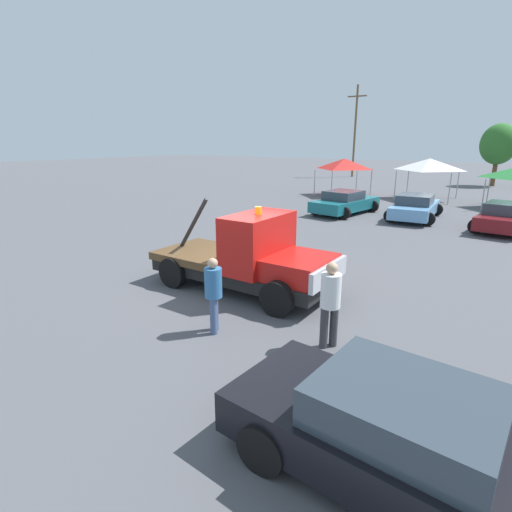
# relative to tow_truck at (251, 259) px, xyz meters

# --- Properties ---
(ground_plane) EXTENTS (160.00, 160.00, 0.00)m
(ground_plane) POSITION_rel_tow_truck_xyz_m (-0.33, 0.00, -0.94)
(ground_plane) COLOR #545459
(tow_truck) EXTENTS (5.36, 2.34, 2.51)m
(tow_truck) POSITION_rel_tow_truck_xyz_m (0.00, 0.00, 0.00)
(tow_truck) COLOR black
(tow_truck) RESTS_ON ground
(foreground_car) EXTENTS (5.02, 2.28, 1.34)m
(foreground_car) POSITION_rel_tow_truck_xyz_m (5.42, -4.43, -0.29)
(foreground_car) COLOR black
(foreground_car) RESTS_ON ground
(person_near_truck) EXTENTS (0.40, 0.40, 1.82)m
(person_near_truck) POSITION_rel_tow_truck_xyz_m (3.12, -1.74, 0.11)
(person_near_truck) COLOR #38383D
(person_near_truck) RESTS_ON ground
(person_at_hood) EXTENTS (0.38, 0.38, 1.71)m
(person_at_hood) POSITION_rel_tow_truck_xyz_m (0.75, -2.52, 0.04)
(person_at_hood) COLOR #475B84
(person_at_hood) RESTS_ON ground
(parked_car_teal) EXTENTS (3.02, 4.94, 1.34)m
(parked_car_teal) POSITION_rel_tow_truck_xyz_m (-2.49, 13.21, -0.29)
(parked_car_teal) COLOR #196670
(parked_car_teal) RESTS_ON ground
(parked_car_skyblue) EXTENTS (2.69, 4.88, 1.34)m
(parked_car_skyblue) POSITION_rel_tow_truck_xyz_m (1.27, 13.75, -0.29)
(parked_car_skyblue) COLOR #669ED1
(parked_car_skyblue) RESTS_ON ground
(parked_car_maroon) EXTENTS (2.76, 4.75, 1.34)m
(parked_car_maroon) POSITION_rel_tow_truck_xyz_m (5.47, 13.07, -0.29)
(parked_car_maroon) COLOR maroon
(parked_car_maroon) RESTS_ON ground
(canopy_tent_red) EXTENTS (3.34, 3.34, 2.78)m
(canopy_tent_red) POSITION_rel_tow_truck_xyz_m (-5.63, 20.74, 1.44)
(canopy_tent_red) COLOR #9E9EA3
(canopy_tent_red) RESTS_ON ground
(canopy_tent_white) EXTENTS (3.58, 3.58, 2.87)m
(canopy_tent_white) POSITION_rel_tow_truck_xyz_m (0.17, 22.05, 1.52)
(canopy_tent_white) COLOR #9E9EA3
(canopy_tent_white) RESTS_ON ground
(tree_center) EXTENTS (3.13, 3.13, 5.59)m
(tree_center) POSITION_rel_tow_truck_xyz_m (3.47, 34.75, 2.81)
(tree_center) COLOR brown
(tree_center) RESTS_ON ground
(traffic_cone) EXTENTS (0.40, 0.40, 0.55)m
(traffic_cone) POSITION_rel_tow_truck_xyz_m (-2.65, 3.05, -0.69)
(traffic_cone) COLOR black
(traffic_cone) RESTS_ON ground
(utility_pole) EXTENTS (2.20, 0.24, 10.03)m
(utility_pole) POSITION_rel_tow_truck_xyz_m (-11.04, 37.09, 4.34)
(utility_pole) COLOR brown
(utility_pole) RESTS_ON ground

